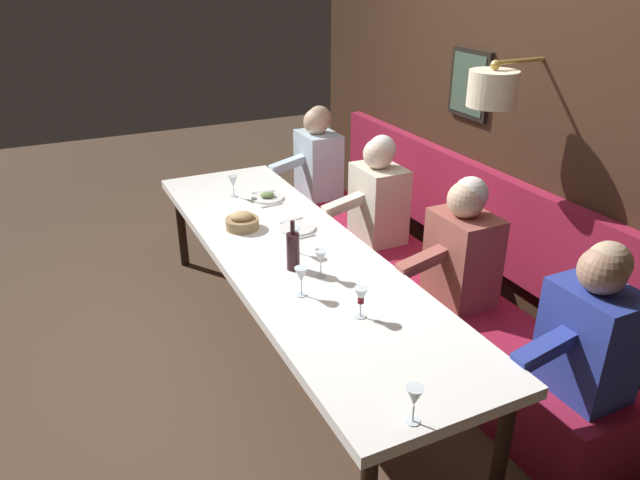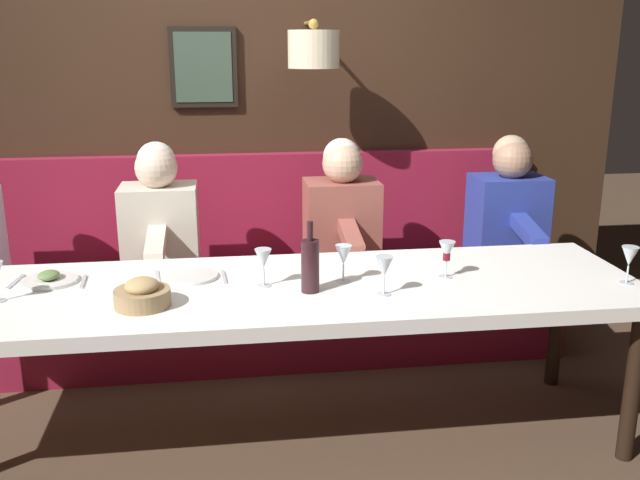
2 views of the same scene
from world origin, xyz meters
TOP-DOWN VIEW (x-y plane):
  - ground_plane at (0.00, 0.00)m, footprint 12.00×12.00m
  - dining_table at (0.00, 0.00)m, footprint 0.90×3.29m
  - banquette_bench at (0.89, 0.00)m, footprint 0.52×3.49m
  - back_wall_panel at (1.46, -0.00)m, footprint 0.59×4.69m
  - diner_nearest at (0.88, -1.46)m, footprint 0.60×0.40m
  - diner_near at (0.88, -0.50)m, footprint 0.60×0.40m
  - diner_middle at (0.88, 0.48)m, footprint 0.60×0.40m
  - diner_far at (0.88, 1.50)m, footprint 0.60×0.40m
  - place_setting_0 at (0.17, 0.89)m, footprint 0.24×0.32m
  - place_setting_1 at (0.15, 0.29)m, footprint 0.24×0.32m
  - wine_glass_0 at (-0.04, 1.04)m, footprint 0.07×0.07m
  - wine_glass_1 at (0.01, -0.82)m, footprint 0.07×0.07m
  - wine_glass_2 at (-0.18, -1.57)m, footprint 0.07×0.07m
  - wine_glass_3 at (0.00, -0.02)m, footprint 0.07×0.07m
  - wine_glass_4 at (0.01, -0.37)m, footprint 0.07×0.07m
  - wine_glass_5 at (-0.17, -0.50)m, footprint 0.07×0.07m
  - wine_bottle at (-0.09, -0.21)m, footprint 0.08×0.08m
  - bread_bowl at (-0.17, 0.46)m, footprint 0.22×0.22m

SIDE VIEW (x-z plane):
  - ground_plane at x=0.00m, z-range 0.00..0.00m
  - banquette_bench at x=0.89m, z-range 0.00..0.45m
  - dining_table at x=0.00m, z-range 0.31..1.05m
  - place_setting_1 at x=0.15m, z-range 0.74..0.75m
  - place_setting_0 at x=0.17m, z-range 0.73..0.78m
  - bread_bowl at x=-0.17m, z-range 0.73..0.85m
  - diner_nearest at x=0.88m, z-range 0.42..1.21m
  - diner_near at x=0.88m, z-range 0.42..1.21m
  - diner_middle at x=0.88m, z-range 0.42..1.21m
  - diner_far at x=0.88m, z-range 0.42..1.21m
  - wine_glass_1 at x=0.01m, z-range 0.77..0.94m
  - wine_bottle at x=-0.09m, z-range 0.71..1.01m
  - wine_glass_0 at x=-0.04m, z-range 0.77..0.94m
  - wine_glass_2 at x=-0.18m, z-range 0.77..0.94m
  - wine_glass_3 at x=0.00m, z-range 0.77..0.94m
  - wine_glass_4 at x=0.01m, z-range 0.77..0.94m
  - wine_glass_5 at x=-0.17m, z-range 0.77..0.94m
  - back_wall_panel at x=1.46m, z-range -0.09..2.81m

